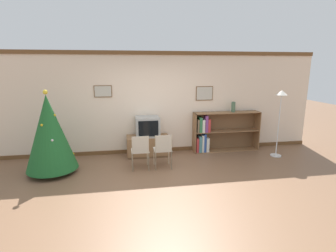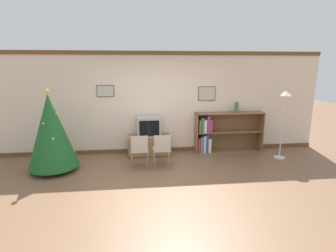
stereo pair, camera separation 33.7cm
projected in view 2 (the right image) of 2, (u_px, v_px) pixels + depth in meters
ground_plane at (162, 185)px, 5.24m from camera, size 24.00×24.00×0.00m
wall_back at (155, 103)px, 7.02m from camera, size 9.12×0.11×2.70m
christmas_tree at (51, 131)px, 5.78m from camera, size 1.09×1.09×1.84m
tv_console at (149, 145)px, 6.93m from camera, size 1.10×0.52×0.53m
television at (149, 126)px, 6.81m from camera, size 0.61×0.49×0.51m
folding_chair_left at (139, 150)px, 5.93m from camera, size 0.40×0.40×0.82m
folding_chair_right at (162, 149)px, 5.99m from camera, size 0.40×0.40×0.82m
bookshelf at (217, 134)px, 7.17m from camera, size 1.85×0.36×1.09m
vase at (236, 107)px, 7.07m from camera, size 0.11×0.11×0.28m
standing_lamp at (284, 107)px, 6.48m from camera, size 0.28×0.28×1.73m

